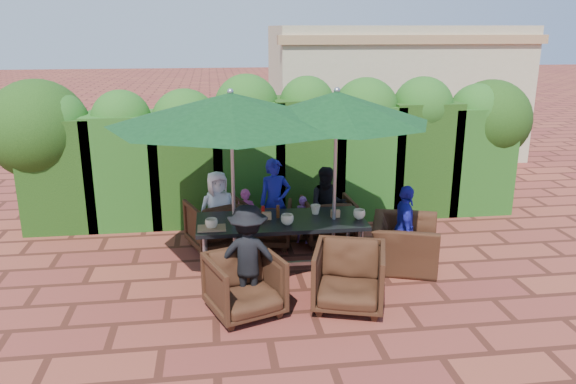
{
  "coord_description": "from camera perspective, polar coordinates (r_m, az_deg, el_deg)",
  "views": [
    {
      "loc": [
        -1.07,
        -6.87,
        3.16
      ],
      "look_at": [
        -0.08,
        0.4,
        1.0
      ],
      "focal_mm": 35.0,
      "sensor_mm": 36.0,
      "label": 1
    }
  ],
  "objects": [
    {
      "name": "chair_near_left",
      "position": [
        6.45,
        -4.44,
        -9.1
      ],
      "size": [
        0.96,
        0.93,
        0.79
      ],
      "primitive_type": "imported",
      "rotation": [
        0.0,
        0.0,
        0.35
      ],
      "color": "black",
      "rests_on": "ground"
    },
    {
      "name": "adult_near_left",
      "position": [
        6.52,
        -4.05,
        -6.57
      ],
      "size": [
        0.85,
        0.49,
        1.24
      ],
      "primitive_type": "imported",
      "rotation": [
        0.0,
        0.0,
        2.98
      ],
      "color": "black",
      "rests_on": "ground"
    },
    {
      "name": "chair_far_left",
      "position": [
        8.37,
        -7.27,
        -3.02
      ],
      "size": [
        0.98,
        0.95,
        0.8
      ],
      "primitive_type": "imported",
      "rotation": [
        0.0,
        0.0,
        3.48
      ],
      "color": "black",
      "rests_on": "ground"
    },
    {
      "name": "cup_e",
      "position": [
        7.4,
        7.24,
        -2.25
      ],
      "size": [
        0.16,
        0.16,
        0.13
      ],
      "primitive_type": "imported",
      "color": "beige",
      "rests_on": "dining_table"
    },
    {
      "name": "number_block_right",
      "position": [
        7.43,
        4.83,
        -2.2
      ],
      "size": [
        0.12,
        0.06,
        0.1
      ],
      "primitive_type": "cube",
      "color": "tan",
      "rests_on": "dining_table"
    },
    {
      "name": "building",
      "position": [
        14.68,
        10.57,
        10.04
      ],
      "size": [
        6.2,
        3.08,
        3.2
      ],
      "color": "#C4B691",
      "rests_on": "ground"
    },
    {
      "name": "number_block_left",
      "position": [
        7.33,
        -2.19,
        -2.44
      ],
      "size": [
        0.12,
        0.06,
        0.1
      ],
      "primitive_type": "cube",
      "color": "tan",
      "rests_on": "dining_table"
    },
    {
      "name": "adult_far_mid",
      "position": [
        8.35,
        -1.34,
        -1.06
      ],
      "size": [
        0.52,
        0.44,
        1.32
      ],
      "primitive_type": "imported",
      "rotation": [
        0.0,
        0.0,
        0.13
      ],
      "color": "#1D1E9D",
      "rests_on": "ground"
    },
    {
      "name": "cup_a",
      "position": [
        7.06,
        -7.78,
        -3.2
      ],
      "size": [
        0.16,
        0.16,
        0.13
      ],
      "primitive_type": "imported",
      "color": "beige",
      "rests_on": "dining_table"
    },
    {
      "name": "adult_far_right",
      "position": [
        8.42,
        4.03,
        -1.41
      ],
      "size": [
        0.61,
        0.41,
        1.19
      ],
      "primitive_type": "imported",
      "rotation": [
        0.0,
        0.0,
        -0.12
      ],
      "color": "black",
      "rests_on": "ground"
    },
    {
      "name": "chair_end_right",
      "position": [
        7.83,
        11.8,
        -4.35
      ],
      "size": [
        0.94,
        1.16,
        0.87
      ],
      "primitive_type": "imported",
      "rotation": [
        0.0,
        0.0,
        1.23
      ],
      "color": "black",
      "rests_on": "ground"
    },
    {
      "name": "cup_c",
      "position": [
        7.14,
        -0.07,
        -2.8
      ],
      "size": [
        0.17,
        0.17,
        0.13
      ],
      "primitive_type": "imported",
      "color": "beige",
      "rests_on": "dining_table"
    },
    {
      "name": "child_left",
      "position": [
        8.38,
        -4.29,
        -2.64
      ],
      "size": [
        0.37,
        0.33,
        0.87
      ],
      "primitive_type": "imported",
      "rotation": [
        0.0,
        0.0,
        -0.25
      ],
      "color": "#D64B9D",
      "rests_on": "ground"
    },
    {
      "name": "ground",
      "position": [
        7.64,
        1.0,
        -8.08
      ],
      "size": [
        80.0,
        80.0,
        0.0
      ],
      "primitive_type": "plane",
      "color": "brown",
      "rests_on": "ground"
    },
    {
      "name": "chair_far_right",
      "position": [
        8.55,
        4.08,
        -2.66
      ],
      "size": [
        0.77,
        0.72,
        0.76
      ],
      "primitive_type": "imported",
      "rotation": [
        0.0,
        0.0,
        3.19
      ],
      "color": "black",
      "rests_on": "ground"
    },
    {
      "name": "serving_tray",
      "position": [
        7.06,
        -7.76,
        -3.66
      ],
      "size": [
        0.35,
        0.25,
        0.02
      ],
      "primitive_type": "cube",
      "color": "#9B6D4B",
      "rests_on": "dining_table"
    },
    {
      "name": "pedestrian_c",
      "position": [
        12.39,
        14.25,
        4.98
      ],
      "size": [
        1.1,
        1.06,
        1.64
      ],
      "primitive_type": "imported",
      "rotation": [
        0.0,
        0.0,
        2.41
      ],
      "color": "#929199",
      "rests_on": "ground"
    },
    {
      "name": "chair_near_right",
      "position": [
        6.61,
        6.23,
        -8.29
      ],
      "size": [
        0.99,
        0.95,
        0.83
      ],
      "primitive_type": "imported",
      "rotation": [
        0.0,
        0.0,
        -0.3
      ],
      "color": "black",
      "rests_on": "ground"
    },
    {
      "name": "adult_far_left",
      "position": [
        8.24,
        -7.13,
        -1.92
      ],
      "size": [
        0.66,
        0.5,
        1.18
      ],
      "primitive_type": "imported",
      "rotation": [
        0.0,
        0.0,
        0.3
      ],
      "color": "white",
      "rests_on": "ground"
    },
    {
      "name": "sauce_bottle",
      "position": [
        7.38,
        -1.03,
        -1.99
      ],
      "size": [
        0.04,
        0.04,
        0.17
      ],
      "primitive_type": "cylinder",
      "color": "#4C230C",
      "rests_on": "dining_table"
    },
    {
      "name": "umbrella_left",
      "position": [
        6.9,
        -5.83,
        8.41
      ],
      "size": [
        3.02,
        3.02,
        2.46
      ],
      "color": "gray",
      "rests_on": "ground"
    },
    {
      "name": "pedestrian_b",
      "position": [
        11.93,
        9.75,
        5.2
      ],
      "size": [
        0.96,
        0.71,
        1.79
      ],
      "primitive_type": "imported",
      "rotation": [
        0.0,
        0.0,
        2.91
      ],
      "color": "#D64B9D",
      "rests_on": "ground"
    },
    {
      "name": "adult_end_right",
      "position": [
        7.71,
        11.76,
        -3.55
      ],
      "size": [
        0.45,
        0.73,
        1.16
      ],
      "primitive_type": "imported",
      "rotation": [
        0.0,
        0.0,
        1.4
      ],
      "color": "#1D1E9D",
      "rests_on": "ground"
    },
    {
      "name": "ketchup_bottle",
      "position": [
        7.36,
        -2.54,
        -2.07
      ],
      "size": [
        0.04,
        0.04,
        0.17
      ],
      "primitive_type": "cylinder",
      "color": "#B20C0A",
      "rests_on": "dining_table"
    },
    {
      "name": "chair_far_mid",
      "position": [
        8.42,
        -2.11,
        -3.04
      ],
      "size": [
        0.81,
        0.78,
        0.72
      ],
      "primitive_type": "imported",
      "rotation": [
        0.0,
        0.0,
        2.96
      ],
      "color": "black",
      "rests_on": "ground"
    },
    {
      "name": "dining_table",
      "position": [
        7.36,
        -0.72,
        -3.38
      ],
      "size": [
        2.19,
        0.9,
        0.75
      ],
      "color": "black",
      "rests_on": "ground"
    },
    {
      "name": "hedge_wall",
      "position": [
        9.42,
        -1.97,
        5.1
      ],
      "size": [
        9.1,
        1.6,
        2.45
      ],
      "color": "#16330E",
      "rests_on": "ground"
    },
    {
      "name": "pedestrian_a",
      "position": [
        11.6,
        7.15,
        4.78
      ],
      "size": [
        1.69,
        1.03,
        1.7
      ],
      "primitive_type": "imported",
      "rotation": [
        0.0,
        0.0,
        2.83
      ],
      "color": "#238033",
      "rests_on": "ground"
    },
    {
      "name": "cup_d",
      "position": [
        7.54,
        2.81,
        -1.78
      ],
      "size": [
        0.14,
        0.14,
        0.13
      ],
      "primitive_type": "imported",
      "color": "beige",
      "rests_on": "dining_table"
    },
    {
      "name": "cup_b",
      "position": [
        7.32,
        -4.94,
        -2.33
      ],
      "size": [
        0.15,
        0.15,
        0.14
      ],
      "primitive_type": "imported",
      "color": "beige",
      "rests_on": "dining_table"
    },
    {
      "name": "umbrella_right",
      "position": [
        7.04,
        4.95,
        8.57
      ],
      "size": [
        2.38,
        2.38,
        2.46
      ],
      "color": "gray",
      "rests_on": "ground"
    },
    {
      "name": "child_right",
      "position": [
        8.49,
        1.52,
        -2.86
      ],
      "size": [
        0.32,
        0.29,
        0.73
      ],
      "primitive_type": "imported",
      "rotation": [
        0.0,
        0.0,
        -0.33
      ],
      "color": "#9053B5",
      "rests_on": "ground"
    }
  ]
}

